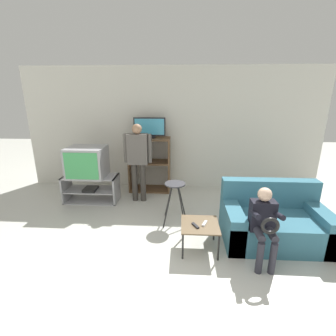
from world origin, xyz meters
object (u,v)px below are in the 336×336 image
(tv_stand, at_px, (91,189))
(person_standing_adult, at_px, (138,156))
(snack_table, at_px, (200,227))
(person_seated_child, at_px, (264,221))
(television_main, at_px, (87,162))
(folding_stool, at_px, (175,191))
(remote_control_black, at_px, (195,226))
(couch, at_px, (273,222))
(remote_control_white, at_px, (205,223))
(media_shelf, at_px, (150,164))
(television_flat, at_px, (150,128))

(tv_stand, bearing_deg, person_standing_adult, 4.36)
(snack_table, relative_size, person_seated_child, 0.52)
(tv_stand, relative_size, snack_table, 2.07)
(person_seated_child, bearing_deg, television_main, 149.71)
(folding_stool, bearing_deg, remote_control_black, -69.35)
(snack_table, distance_m, couch, 1.12)
(folding_stool, bearing_deg, remote_control_white, -59.59)
(media_shelf, xyz_separation_m, remote_control_black, (0.88, -2.15, -0.20))
(television_main, xyz_separation_m, person_standing_adult, (0.96, 0.09, 0.11))
(media_shelf, xyz_separation_m, couch, (2.02, -1.79, -0.32))
(television_main, height_order, person_standing_adult, person_standing_adult)
(remote_control_white, bearing_deg, snack_table, -153.45)
(snack_table, height_order, couch, couch)
(television_main, xyz_separation_m, couch, (3.13, -1.13, -0.53))
(media_shelf, relative_size, person_seated_child, 1.20)
(folding_stool, relative_size, couch, 0.48)
(snack_table, xyz_separation_m, person_seated_child, (0.75, -0.20, 0.23))
(media_shelf, distance_m, snack_table, 2.31)
(snack_table, bearing_deg, television_main, 145.03)
(person_standing_adult, height_order, person_seated_child, person_standing_adult)
(couch, distance_m, person_seated_child, 0.67)
(television_flat, height_order, person_seated_child, television_flat)
(remote_control_black, bearing_deg, folding_stool, 82.26)
(remote_control_black, distance_m, remote_control_white, 0.14)
(remote_control_white, distance_m, person_standing_adult, 1.98)
(media_shelf, distance_m, remote_control_black, 2.34)
(snack_table, height_order, remote_control_white, remote_control_white)
(remote_control_white, relative_size, person_seated_child, 0.15)
(tv_stand, xyz_separation_m, person_standing_adult, (0.93, 0.07, 0.66))
(tv_stand, height_order, folding_stool, folding_stool)
(tv_stand, height_order, television_main, television_main)
(television_main, height_order, person_seated_child, television_main)
(television_flat, xyz_separation_m, remote_control_white, (1.00, -2.11, -0.97))
(couch, bearing_deg, television_main, 160.18)
(television_main, distance_m, television_flat, 1.42)
(snack_table, bearing_deg, media_shelf, 114.38)
(folding_stool, xyz_separation_m, person_standing_adult, (-0.73, 0.80, 0.37))
(folding_stool, relative_size, remote_control_black, 4.77)
(media_shelf, relative_size, snack_table, 2.32)
(folding_stool, xyz_separation_m, person_seated_child, (1.11, -0.92, 0.03))
(media_shelf, height_order, person_standing_adult, person_standing_adult)
(television_main, relative_size, television_flat, 1.05)
(remote_control_black, bearing_deg, remote_control_white, -1.49)
(tv_stand, height_order, person_standing_adult, person_standing_adult)
(person_seated_child, bearing_deg, couch, 57.73)
(remote_control_white, relative_size, couch, 0.10)
(folding_stool, bearing_deg, person_standing_adult, 132.34)
(media_shelf, bearing_deg, remote_control_white, -64.18)
(folding_stool, height_order, remote_control_white, folding_stool)
(remote_control_black, bearing_deg, couch, -10.52)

